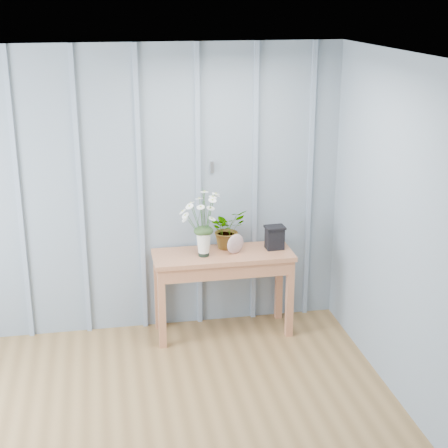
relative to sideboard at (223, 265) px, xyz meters
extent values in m
cube|color=gray|center=(-0.92, 0.25, 0.61)|extent=(4.00, 0.01, 2.50)
cube|color=white|center=(-0.92, -1.99, 1.86)|extent=(4.00, 4.50, 0.01)
cube|color=#B0B1B5|center=(-0.05, 0.24, 0.81)|extent=(0.03, 0.01, 0.10)
cube|color=gray|center=(-1.67, 0.24, 0.61)|extent=(0.04, 0.03, 2.50)
cube|color=gray|center=(-1.17, 0.24, 0.61)|extent=(0.04, 0.03, 2.50)
cube|color=gray|center=(-0.67, 0.24, 0.61)|extent=(0.04, 0.03, 2.50)
cube|color=gray|center=(-0.17, 0.24, 0.61)|extent=(0.04, 0.03, 2.50)
cube|color=gray|center=(0.33, 0.24, 0.61)|extent=(0.04, 0.03, 2.50)
cube|color=gray|center=(0.83, 0.24, 0.61)|extent=(0.04, 0.03, 2.50)
cube|color=#A96542|center=(0.00, 0.00, 0.09)|extent=(1.20, 0.45, 0.04)
cube|color=#A96542|center=(0.00, 0.00, 0.01)|extent=(1.13, 0.42, 0.12)
cube|color=#A96542|center=(-0.55, -0.18, -0.28)|extent=(0.06, 0.06, 0.71)
cube|color=#A96542|center=(0.56, -0.18, -0.28)|extent=(0.06, 0.06, 0.71)
cube|color=#A96542|center=(-0.55, 0.18, -0.28)|extent=(0.06, 0.06, 0.71)
cube|color=#A96542|center=(0.56, 0.18, -0.28)|extent=(0.06, 0.06, 0.71)
cylinder|color=black|center=(-0.17, -0.03, 0.14)|extent=(0.09, 0.09, 0.06)
cone|color=white|center=(-0.17, -0.03, 0.23)|extent=(0.15, 0.15, 0.21)
ellipsoid|color=#243E1C|center=(-0.17, -0.03, 0.34)|extent=(0.17, 0.14, 0.09)
imported|color=#243E1C|center=(0.06, 0.13, 0.29)|extent=(0.40, 0.38, 0.34)
ellipsoid|color=#8A4954|center=(0.10, -0.03, 0.20)|extent=(0.18, 0.12, 0.17)
cube|color=black|center=(0.46, 0.02, 0.21)|extent=(0.16, 0.12, 0.19)
cube|color=black|center=(0.46, 0.02, 0.31)|extent=(0.18, 0.14, 0.02)
camera|label=1|loc=(-1.01, -5.40, 2.23)|focal=55.00mm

